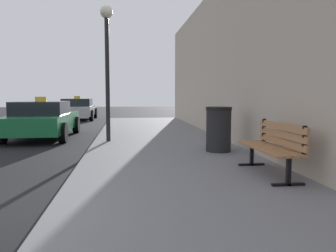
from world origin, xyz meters
TOP-DOWN VIEW (x-y plane):
  - sidewalk at (4.00, 0.00)m, footprint 4.00×32.00m
  - bench at (5.39, 1.47)m, footprint 0.51×1.69m
  - trash_bin at (5.11, 3.85)m, footprint 0.62×0.62m
  - street_lamp at (2.42, 6.01)m, footprint 0.36×0.36m
  - car_green at (0.08, 8.20)m, footprint 2.04×4.44m
  - car_silver at (0.04, 17.10)m, footprint 2.07×4.01m

SIDE VIEW (x-z plane):
  - sidewalk at x=4.00m, z-range 0.00..0.15m
  - car_silver at x=0.04m, z-range -0.07..1.36m
  - car_green at x=0.08m, z-range -0.07..1.36m
  - bench at x=5.39m, z-range 0.22..1.11m
  - trash_bin at x=5.11m, z-range 0.15..1.21m
  - street_lamp at x=2.42m, z-range 0.90..4.75m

